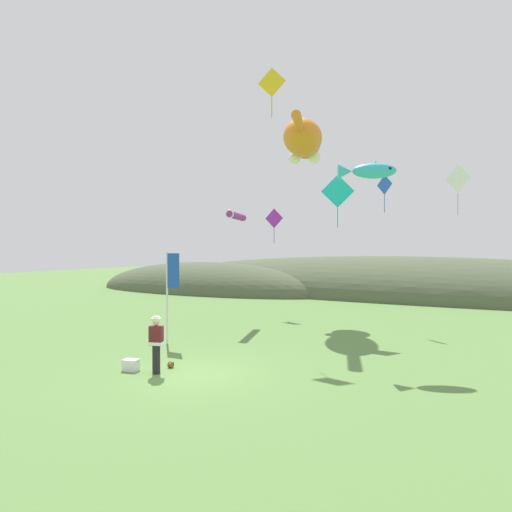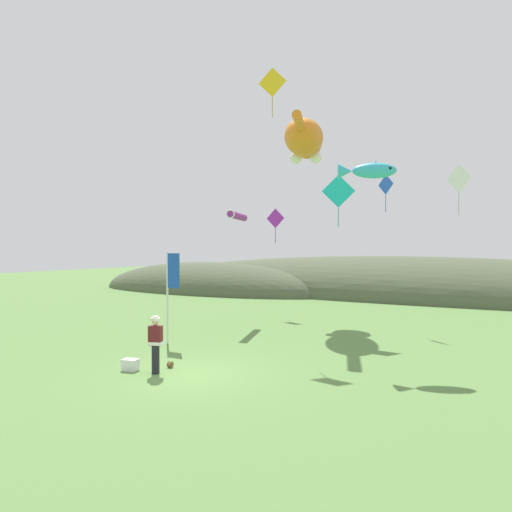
{
  "view_description": "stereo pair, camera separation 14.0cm",
  "coord_description": "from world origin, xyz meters",
  "px_view_note": "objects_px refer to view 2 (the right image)",
  "views": [
    {
      "loc": [
        8.54,
        -11.13,
        3.88
      ],
      "look_at": [
        0.0,
        4.0,
        3.57
      ],
      "focal_mm": 32.0,
      "sensor_mm": 36.0,
      "label": 1
    },
    {
      "loc": [
        8.67,
        -11.06,
        3.88
      ],
      "look_at": [
        0.0,
        4.0,
        3.57
      ],
      "focal_mm": 32.0,
      "sensor_mm": 36.0,
      "label": 2
    }
  ],
  "objects_px": {
    "kite_diamond_white": "(459,179)",
    "kite_diamond_violet": "(275,219)",
    "festival_attendant": "(156,343)",
    "kite_tube_streamer": "(237,216)",
    "picnic_cooler": "(130,365)",
    "kite_fish_windsock": "(368,171)",
    "kite_diamond_gold": "(272,83)",
    "kite_giant_cat": "(305,140)",
    "kite_spool": "(170,365)",
    "festival_banner_pole": "(171,284)",
    "kite_diamond_teal": "(338,191)",
    "kite_diamond_blue": "(386,185)"
  },
  "relations": [
    {
      "from": "picnic_cooler",
      "to": "kite_giant_cat",
      "type": "relative_size",
      "value": 0.08
    },
    {
      "from": "picnic_cooler",
      "to": "kite_diamond_gold",
      "type": "xyz_separation_m",
      "value": [
        1.15,
        7.43,
        10.99
      ]
    },
    {
      "from": "kite_diamond_gold",
      "to": "kite_diamond_teal",
      "type": "xyz_separation_m",
      "value": [
        2.33,
        2.06,
        -4.71
      ]
    },
    {
      "from": "festival_attendant",
      "to": "kite_diamond_teal",
      "type": "relative_size",
      "value": 0.74
    },
    {
      "from": "kite_giant_cat",
      "to": "kite_diamond_violet",
      "type": "distance_m",
      "value": 4.81
    },
    {
      "from": "festival_banner_pole",
      "to": "kite_diamond_gold",
      "type": "xyz_separation_m",
      "value": [
        2.67,
        3.72,
        8.74
      ]
    },
    {
      "from": "kite_tube_streamer",
      "to": "kite_diamond_violet",
      "type": "bearing_deg",
      "value": 87.76
    },
    {
      "from": "kite_tube_streamer",
      "to": "kite_diamond_white",
      "type": "xyz_separation_m",
      "value": [
        10.47,
        0.2,
        1.16
      ]
    },
    {
      "from": "festival_attendant",
      "to": "picnic_cooler",
      "type": "distance_m",
      "value": 1.22
    },
    {
      "from": "kite_giant_cat",
      "to": "kite_diamond_blue",
      "type": "distance_m",
      "value": 5.1
    },
    {
      "from": "kite_fish_windsock",
      "to": "kite_diamond_blue",
      "type": "xyz_separation_m",
      "value": [
        -1.05,
        6.81,
        0.36
      ]
    },
    {
      "from": "festival_attendant",
      "to": "kite_fish_windsock",
      "type": "bearing_deg",
      "value": 50.24
    },
    {
      "from": "kite_giant_cat",
      "to": "kite_spool",
      "type": "bearing_deg",
      "value": -87.93
    },
    {
      "from": "festival_attendant",
      "to": "kite_diamond_blue",
      "type": "relative_size",
      "value": 0.92
    },
    {
      "from": "picnic_cooler",
      "to": "kite_diamond_teal",
      "type": "relative_size",
      "value": 0.23
    },
    {
      "from": "festival_banner_pole",
      "to": "kite_diamond_violet",
      "type": "bearing_deg",
      "value": 91.66
    },
    {
      "from": "kite_diamond_violet",
      "to": "kite_spool",
      "type": "bearing_deg",
      "value": -77.9
    },
    {
      "from": "kite_spool",
      "to": "kite_tube_streamer",
      "type": "xyz_separation_m",
      "value": [
        -2.84,
        8.58,
        5.43
      ]
    },
    {
      "from": "kite_spool",
      "to": "picnic_cooler",
      "type": "xyz_separation_m",
      "value": [
        -0.89,
        -0.88,
        0.08
      ]
    },
    {
      "from": "kite_diamond_gold",
      "to": "kite_diamond_white",
      "type": "distance_m",
      "value": 8.91
    },
    {
      "from": "kite_diamond_white",
      "to": "kite_diamond_blue",
      "type": "distance_m",
      "value": 4.91
    },
    {
      "from": "kite_diamond_white",
      "to": "kite_diamond_violet",
      "type": "bearing_deg",
      "value": 160.04
    },
    {
      "from": "kite_spool",
      "to": "kite_giant_cat",
      "type": "bearing_deg",
      "value": 92.07
    },
    {
      "from": "kite_fish_windsock",
      "to": "kite_tube_streamer",
      "type": "height_order",
      "value": "kite_fish_windsock"
    },
    {
      "from": "kite_tube_streamer",
      "to": "kite_diamond_gold",
      "type": "height_order",
      "value": "kite_diamond_gold"
    },
    {
      "from": "festival_banner_pole",
      "to": "kite_diamond_blue",
      "type": "xyz_separation_m",
      "value": [
        6.3,
        9.12,
        4.64
      ]
    },
    {
      "from": "kite_fish_windsock",
      "to": "festival_attendant",
      "type": "bearing_deg",
      "value": -129.76
    },
    {
      "from": "kite_fish_windsock",
      "to": "kite_diamond_violet",
      "type": "relative_size",
      "value": 1.05
    },
    {
      "from": "festival_banner_pole",
      "to": "picnic_cooler",
      "type": "bearing_deg",
      "value": -67.76
    },
    {
      "from": "festival_attendant",
      "to": "festival_banner_pole",
      "type": "height_order",
      "value": "festival_banner_pole"
    },
    {
      "from": "kite_giant_cat",
      "to": "kite_diamond_gold",
      "type": "bearing_deg",
      "value": -82.3
    },
    {
      "from": "picnic_cooler",
      "to": "kite_giant_cat",
      "type": "xyz_separation_m",
      "value": [
        0.47,
        12.49,
        9.57
      ]
    },
    {
      "from": "festival_attendant",
      "to": "kite_spool",
      "type": "bearing_deg",
      "value": 94.17
    },
    {
      "from": "kite_fish_windsock",
      "to": "kite_diamond_gold",
      "type": "relative_size",
      "value": 0.99
    },
    {
      "from": "picnic_cooler",
      "to": "festival_attendant",
      "type": "bearing_deg",
      "value": 7.9
    },
    {
      "from": "picnic_cooler",
      "to": "kite_diamond_blue",
      "type": "bearing_deg",
      "value": 69.53
    },
    {
      "from": "kite_diamond_violet",
      "to": "kite_diamond_gold",
      "type": "bearing_deg",
      "value": -63.72
    },
    {
      "from": "kite_diamond_violet",
      "to": "kite_diamond_teal",
      "type": "bearing_deg",
      "value": -36.58
    },
    {
      "from": "kite_tube_streamer",
      "to": "kite_diamond_violet",
      "type": "height_order",
      "value": "kite_diamond_violet"
    },
    {
      "from": "festival_attendant",
      "to": "kite_tube_streamer",
      "type": "bearing_deg",
      "value": 107.23
    },
    {
      "from": "picnic_cooler",
      "to": "kite_diamond_blue",
      "type": "distance_m",
      "value": 15.32
    },
    {
      "from": "kite_diamond_blue",
      "to": "festival_banner_pole",
      "type": "bearing_deg",
      "value": -124.66
    },
    {
      "from": "kite_tube_streamer",
      "to": "picnic_cooler",
      "type": "bearing_deg",
      "value": -78.34
    },
    {
      "from": "kite_spool",
      "to": "kite_fish_windsock",
      "type": "distance_m",
      "value": 9.72
    },
    {
      "from": "kite_diamond_gold",
      "to": "kite_diamond_blue",
      "type": "bearing_deg",
      "value": 56.05
    },
    {
      "from": "kite_spool",
      "to": "kite_diamond_teal",
      "type": "height_order",
      "value": "kite_diamond_teal"
    },
    {
      "from": "kite_diamond_gold",
      "to": "kite_diamond_white",
      "type": "relative_size",
      "value": 1.05
    },
    {
      "from": "festival_attendant",
      "to": "kite_giant_cat",
      "type": "distance_m",
      "value": 15.18
    },
    {
      "from": "kite_diamond_gold",
      "to": "kite_diamond_teal",
      "type": "distance_m",
      "value": 5.64
    },
    {
      "from": "kite_spool",
      "to": "kite_diamond_gold",
      "type": "bearing_deg",
      "value": 87.68
    }
  ]
}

